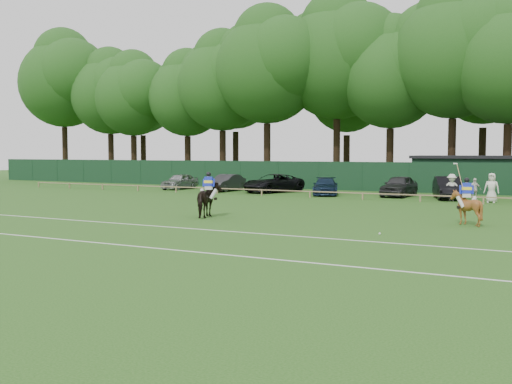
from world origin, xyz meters
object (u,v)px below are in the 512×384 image
Objects in this scene: horse_dark at (209,200)px; sedan_navy at (325,186)px; sedan_silver at (180,181)px; sedan_grey at (226,183)px; horse_chestnut at (466,208)px; suv_black at (273,183)px; spectator_right at (492,188)px; spectator_left at (452,188)px; polo_ball at (380,234)px; hatch_grey at (399,186)px; utility_shed at (465,174)px; spectator_mid at (474,190)px; estate_black at (448,188)px.

sedan_navy is (-0.61, 17.75, -0.23)m from horse_dark.
sedan_grey is (5.11, -0.41, 0.01)m from sedan_silver.
sedan_silver is at bearing -45.02° from horse_chestnut.
suv_black reaches higher than sedan_silver.
sedan_silver is at bearing 177.10° from spectator_right.
spectator_left is 20.51× the size of polo_ball.
spectator_left is 18.65m from polo_ball.
spectator_left is (4.25, -2.48, 0.13)m from hatch_grey.
horse_dark is at bearing -123.83° from spectator_right.
spectator_right is at bearing 12.69° from suv_black.
utility_shed is at bearing -125.52° from horse_dark.
polo_ball is at bearing 148.72° from horse_dark.
horse_dark is 20.22m from spectator_mid.
polo_ball is at bearing 48.15° from horse_chestnut.
spectator_left is (9.72, -1.37, 0.26)m from sedan_navy.
spectator_right reaches higher than suv_black.
utility_shed reaches higher than spectator_right.
spectator_left is (-3.03, 13.61, 0.12)m from horse_chestnut.
estate_black reaches higher than sedan_navy.
spectator_right is at bearing -143.97° from horse_dark.
hatch_grey is at bearing -8.56° from sedan_navy.
sedan_silver is 46.27× the size of polo_ball.
sedan_navy is 12.39m from spectator_right.
estate_black is (3.70, -0.77, 0.00)m from hatch_grey.
horse_chestnut is at bearing -63.17° from hatch_grey.
sedan_grey is 0.95× the size of sedan_navy.
hatch_grey is 8.67m from utility_shed.
suv_black is at bearing 174.14° from spectator_right.
hatch_grey reaches higher than sedan_silver.
estate_black is (-3.58, 15.33, -0.00)m from horse_chestnut.
utility_shed is at bearing -95.97° from horse_chestnut.
spectator_left reaches higher than horse_chestnut.
horse_dark is 23.69m from sedan_silver.
horse_chestnut is 13.41m from spectator_right.
spectator_right is at bearing -72.67° from utility_shed.
polo_ball is at bearing -82.98° from sedan_navy.
spectator_right is 18.55m from polo_ball.
estate_black is 8.69m from utility_shed.
spectator_left is at bearing -5.08° from sedan_grey.
suv_black is at bearing -91.49° from horse_dark.
utility_shed is at bearing 109.33° from spectator_right.
spectator_right is 0.23× the size of utility_shed.
utility_shed is (-3.30, 10.58, 0.56)m from spectator_right.
hatch_grey reaches higher than suv_black.
estate_black is at bearing -91.76° from horse_chestnut.
sedan_silver is at bearing -160.33° from utility_shed.
sedan_grey is 2.36× the size of spectator_left.
horse_chestnut is at bearing -86.03° from spectator_right.
utility_shed is at bearing 68.49° from hatch_grey.
utility_shed is (8.98, 9.00, 0.87)m from sedan_navy.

